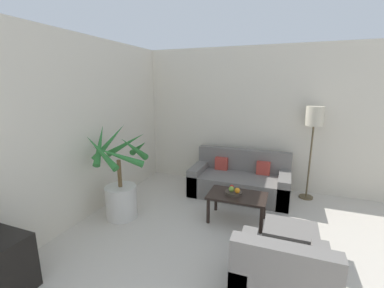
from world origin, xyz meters
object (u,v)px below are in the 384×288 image
(apple_red, at_px, (232,187))
(orange_fruit, at_px, (237,190))
(floor_lamp, at_px, (314,122))
(ottoman, at_px, (289,241))
(sofa_loveseat, at_px, (240,181))
(potted_palm, at_px, (121,186))
(apple_green, at_px, (231,189))
(coffee_table, at_px, (237,199))
(fruit_bowl, at_px, (233,193))
(armchair, at_px, (281,280))

(apple_red, height_order, orange_fruit, orange_fruit)
(floor_lamp, distance_m, ottoman, 2.20)
(sofa_loveseat, bearing_deg, potted_palm, -136.31)
(floor_lamp, xyz_separation_m, apple_green, (-1.11, -1.25, -0.88))
(coffee_table, relative_size, apple_green, 10.34)
(sofa_loveseat, distance_m, fruit_bowl, 0.97)
(orange_fruit, bearing_deg, floor_lamp, 51.24)
(apple_red, relative_size, ottoman, 0.12)
(armchair, relative_size, ottoman, 1.40)
(ottoman, bearing_deg, fruit_bowl, 143.45)
(sofa_loveseat, xyz_separation_m, armchair, (0.81, -2.31, -0.01))
(floor_lamp, bearing_deg, fruit_bowl, -131.42)
(sofa_loveseat, distance_m, coffee_table, 0.97)
(coffee_table, relative_size, fruit_bowl, 3.45)
(apple_red, height_order, apple_green, apple_green)
(coffee_table, bearing_deg, apple_red, 145.06)
(floor_lamp, height_order, apple_red, floor_lamp)
(fruit_bowl, bearing_deg, floor_lamp, 48.58)
(sofa_loveseat, relative_size, apple_red, 25.17)
(armchair, bearing_deg, coffee_table, 116.40)
(coffee_table, height_order, armchair, armchair)
(floor_lamp, distance_m, armchair, 2.85)
(armchair, bearing_deg, ottoman, 84.42)
(coffee_table, xyz_separation_m, fruit_bowl, (-0.06, 0.01, 0.08))
(potted_palm, height_order, armchair, potted_palm)
(potted_palm, relative_size, floor_lamp, 0.87)
(fruit_bowl, bearing_deg, apple_red, 124.15)
(sofa_loveseat, relative_size, orange_fruit, 21.88)
(apple_green, height_order, orange_fruit, apple_green)
(potted_palm, distance_m, coffee_table, 1.76)
(armchair, bearing_deg, potted_palm, 160.36)
(apple_red, xyz_separation_m, ottoman, (0.85, -0.66, -0.30))
(armchair, xyz_separation_m, ottoman, (0.07, 0.76, -0.07))
(coffee_table, relative_size, armchair, 1.01)
(apple_red, relative_size, orange_fruit, 0.87)
(armchair, height_order, ottoman, armchair)
(floor_lamp, bearing_deg, apple_red, -133.92)
(fruit_bowl, xyz_separation_m, apple_green, (-0.03, -0.02, 0.06))
(floor_lamp, relative_size, fruit_bowl, 6.70)
(orange_fruit, bearing_deg, armchair, -63.11)
(potted_palm, xyz_separation_m, ottoman, (2.42, -0.07, -0.33))
(apple_red, distance_m, armchair, 1.63)
(apple_green, bearing_deg, sofa_loveseat, 92.91)
(coffee_table, distance_m, fruit_bowl, 0.10)
(potted_palm, bearing_deg, armchair, -19.64)
(floor_lamp, distance_m, coffee_table, 1.91)
(orange_fruit, xyz_separation_m, ottoman, (0.74, -0.55, -0.31))
(coffee_table, height_order, orange_fruit, orange_fruit)
(apple_green, distance_m, armchair, 1.55)
(coffee_table, bearing_deg, sofa_loveseat, 98.08)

